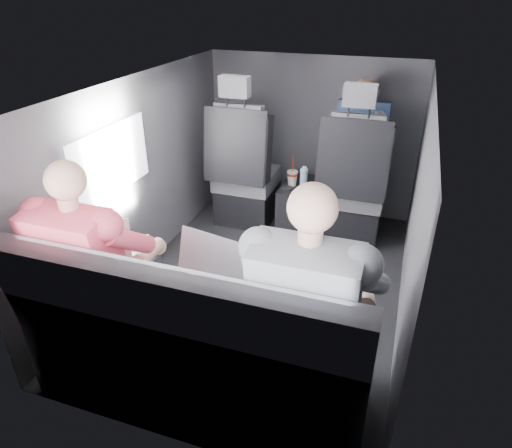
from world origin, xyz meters
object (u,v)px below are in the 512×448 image
(front_seat_left, at_px, (244,179))
(laptop_white, at_px, (112,245))
(laptop_black, at_px, (324,293))
(laptop_silver, at_px, (224,268))
(rear_bench, at_px, (196,355))
(passenger_rear_left, at_px, (100,267))
(center_console, at_px, (297,206))
(passenger_front_right, at_px, (361,140))
(soda_cup, at_px, (292,177))
(passenger_rear_right, at_px, (311,309))
(front_seat_right, at_px, (352,193))
(water_bottle, at_px, (304,178))

(front_seat_left, height_order, laptop_white, front_seat_left)
(laptop_black, bearing_deg, laptop_silver, 176.27)
(rear_bench, xyz_separation_m, passenger_rear_left, (-0.54, 0.10, 0.32))
(center_console, relative_size, passenger_front_right, 0.60)
(laptop_black, bearing_deg, center_console, 107.56)
(front_seat_left, relative_size, soda_cup, 4.82)
(laptop_silver, height_order, passenger_rear_right, passenger_rear_right)
(laptop_black, xyz_separation_m, passenger_rear_left, (-1.08, -0.14, -0.01))
(rear_bench, distance_m, laptop_white, 0.74)
(front_seat_right, bearing_deg, passenger_rear_left, -118.81)
(center_console, height_order, laptop_black, laptop_black)
(center_console, relative_size, laptop_black, 1.17)
(front_seat_right, relative_size, water_bottle, 7.29)
(front_seat_left, height_order, center_console, front_seat_left)
(front_seat_right, xyz_separation_m, rear_bench, (-0.45, -1.90, -0.09))
(laptop_white, bearing_deg, laptop_silver, -1.55)
(water_bottle, relative_size, laptop_silver, 0.39)
(center_console, distance_m, laptop_white, 1.81)
(water_bottle, bearing_deg, front_seat_left, 178.80)
(front_seat_right, xyz_separation_m, passenger_rear_right, (0.06, -1.81, 0.24))
(water_bottle, height_order, laptop_black, laptop_black)
(rear_bench, distance_m, soda_cup, 1.91)
(front_seat_left, xyz_separation_m, laptop_black, (0.99, -1.66, 0.23))
(laptop_silver, relative_size, laptop_black, 1.08)
(passenger_rear_right, distance_m, passenger_front_right, 2.07)
(rear_bench, xyz_separation_m, laptop_white, (-0.60, 0.29, 0.32))
(laptop_white, xyz_separation_m, laptop_silver, (0.65, -0.02, 0.01))
(laptop_black, bearing_deg, soda_cup, 109.15)
(rear_bench, bearing_deg, front_seat_left, 103.31)
(passenger_rear_left, distance_m, passenger_front_right, 2.29)
(laptop_white, xyz_separation_m, passenger_front_right, (1.05, 1.87, 0.12))
(passenger_rear_right, xyz_separation_m, passenger_front_right, (-0.07, 2.07, 0.11))
(passenger_rear_right, bearing_deg, center_console, 105.51)
(laptop_black, distance_m, passenger_rear_right, 0.15)
(rear_bench, distance_m, laptop_silver, 0.43)
(laptop_black, bearing_deg, front_seat_left, 120.72)
(front_seat_left, distance_m, passenger_front_right, 0.99)
(passenger_rear_left, bearing_deg, laptop_silver, 16.45)
(soda_cup, bearing_deg, passenger_rear_left, -105.64)
(front_seat_right, distance_m, passenger_rear_left, 2.07)
(soda_cup, xyz_separation_m, passenger_rear_left, (-0.51, -1.80, 0.16))
(front_seat_right, height_order, water_bottle, front_seat_right)
(rear_bench, bearing_deg, laptop_black, 23.72)
(water_bottle, distance_m, passenger_front_right, 0.54)
(center_console, distance_m, soda_cup, 0.27)
(front_seat_right, bearing_deg, front_seat_left, 180.00)
(front_seat_left, height_order, rear_bench, front_seat_left)
(passenger_rear_right, bearing_deg, water_bottle, 104.18)
(water_bottle, height_order, passenger_front_right, passenger_front_right)
(front_seat_left, bearing_deg, passenger_front_right, 16.09)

